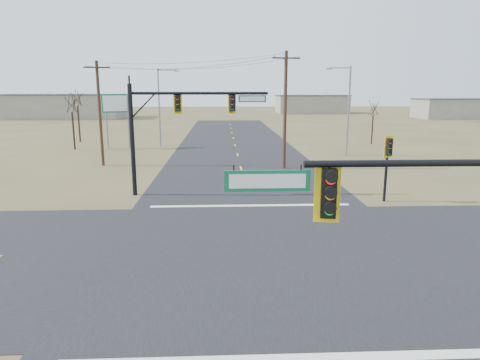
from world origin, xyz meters
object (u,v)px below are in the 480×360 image
utility_pole_far (100,112)px  bare_tree_c (374,108)px  highway_sign (117,110)px  bare_tree_b (77,98)px  utility_pole_near (285,109)px  streetlight_a (347,106)px  mast_arm_far (177,116)px  bare_tree_a (71,103)px  pedestal_signal_ne (388,153)px  streetlight_c (161,103)px

utility_pole_far → bare_tree_c: utility_pole_far is taller
highway_sign → bare_tree_b: bearing=111.1°
utility_pole_near → bare_tree_b: 31.93m
utility_pole_far → streetlight_a: utility_pole_far is taller
mast_arm_far → bare_tree_a: size_ratio=1.32×
pedestal_signal_ne → streetlight_c: bearing=113.2°
streetlight_c → bare_tree_b: 12.61m
bare_tree_b → pedestal_signal_ne: bearing=-48.1°
utility_pole_near → bare_tree_c: (13.73, 16.64, -0.61)m
highway_sign → bare_tree_a: bearing=164.9°
utility_pole_near → utility_pole_far: 16.63m
streetlight_c → highway_sign: bearing=-140.3°
pedestal_signal_ne → utility_pole_near: 12.90m
streetlight_c → bare_tree_b: (-11.58, 4.97, 0.57)m
mast_arm_far → pedestal_signal_ne: (13.05, -2.47, -2.16)m
bare_tree_b → bare_tree_c: size_ratio=1.24×
streetlight_c → bare_tree_a: size_ratio=1.38×
mast_arm_far → pedestal_signal_ne: 13.46m
mast_arm_far → streetlight_c: size_ratio=0.96×
streetlight_a → bare_tree_a: size_ratio=1.36×
pedestal_signal_ne → highway_sign: 34.17m
mast_arm_far → bare_tree_c: bearing=26.8°
highway_sign → bare_tree_b: size_ratio=0.87×
utility_pole_far → pedestal_signal_ne: bearing=-33.5°
mast_arm_far → streetlight_c: (-4.46, 24.94, 0.02)m
streetlight_a → highway_sign: bearing=-179.9°
pedestal_signal_ne → utility_pole_near: (-4.65, 11.84, 2.16)m
bare_tree_a → bare_tree_c: size_ratio=1.16×
pedestal_signal_ne → highway_sign: highway_sign is taller
utility_pole_far → bare_tree_a: size_ratio=1.38×
pedestal_signal_ne → bare_tree_a: size_ratio=0.61×
utility_pole_far → bare_tree_c: 33.52m
utility_pole_near → highway_sign: 22.58m
pedestal_signal_ne → utility_pole_far: 25.41m
pedestal_signal_ne → utility_pole_far: utility_pole_far is taller
mast_arm_far → pedestal_signal_ne: mast_arm_far is taller
pedestal_signal_ne → bare_tree_c: bare_tree_c is taller
highway_sign → streetlight_c: size_ratio=0.68×
utility_pole_near → bare_tree_b: (-24.44, 20.54, 0.60)m
utility_pole_near → streetlight_a: (7.53, 7.25, -0.03)m
mast_arm_far → streetlight_a: streetlight_a is taller
streetlight_c → bare_tree_a: streetlight_c is taller
pedestal_signal_ne → streetlight_a: (2.88, 19.09, 2.12)m
mast_arm_far → bare_tree_b: bare_tree_b is taller
utility_pole_near → bare_tree_c: utility_pole_near is taller
mast_arm_far → utility_pole_near: 12.58m
mast_arm_far → utility_pole_far: (-8.09, 11.50, -0.35)m
mast_arm_far → streetlight_a: bearing=23.3°
bare_tree_c → highway_sign: bearing=-175.1°
highway_sign → streetlight_c: bearing=-5.4°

